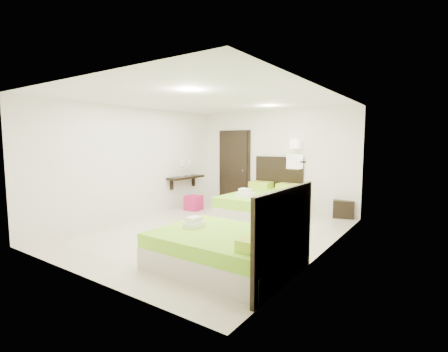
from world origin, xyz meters
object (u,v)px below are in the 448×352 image
Objects in this scene: bed_double at (228,249)px; ottoman at (194,203)px; nightstand at (343,209)px; bed_single at (261,202)px.

bed_double reaches higher than ottoman.
nightstand is 1.23× the size of ottoman.
ottoman is (-1.81, -0.35, -0.15)m from bed_single.
bed_double is at bearing -112.56° from nightstand.
bed_double is 4.22m from nightstand.
bed_single reaches higher than ottoman.
nightstand is (1.66, 1.05, -0.13)m from bed_single.
bed_single is 1.85m from ottoman.
bed_single reaches higher than nightstand.
ottoman is at bearing 136.89° from bed_double.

